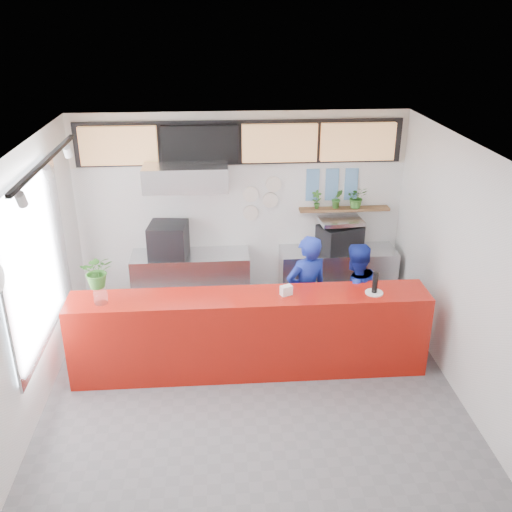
% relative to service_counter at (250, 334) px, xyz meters
% --- Properties ---
extents(floor, '(5.00, 5.00, 0.00)m').
position_rel_service_counter_xyz_m(floor, '(0.00, -0.40, -0.55)').
color(floor, slate).
rests_on(floor, ground).
extents(ceiling, '(5.00, 5.00, 0.00)m').
position_rel_service_counter_xyz_m(ceiling, '(0.00, -0.40, 2.45)').
color(ceiling, silver).
extents(wall_back, '(5.00, 0.00, 5.00)m').
position_rel_service_counter_xyz_m(wall_back, '(0.00, 2.10, 0.95)').
color(wall_back, white).
rests_on(wall_back, ground).
extents(wall_left, '(0.00, 5.00, 5.00)m').
position_rel_service_counter_xyz_m(wall_left, '(-2.50, -0.40, 0.95)').
color(wall_left, white).
rests_on(wall_left, ground).
extents(wall_right, '(0.00, 5.00, 5.00)m').
position_rel_service_counter_xyz_m(wall_right, '(2.50, -0.40, 0.95)').
color(wall_right, white).
rests_on(wall_right, ground).
extents(service_counter, '(4.50, 0.60, 1.10)m').
position_rel_service_counter_xyz_m(service_counter, '(0.00, 0.00, 0.00)').
color(service_counter, '#A5150B').
rests_on(service_counter, ground).
extents(cream_band, '(5.00, 0.02, 0.80)m').
position_rel_service_counter_xyz_m(cream_band, '(0.00, 2.09, 2.05)').
color(cream_band, beige).
rests_on(cream_band, wall_back).
extents(prep_bench, '(1.80, 0.60, 0.90)m').
position_rel_service_counter_xyz_m(prep_bench, '(-0.80, 1.80, -0.10)').
color(prep_bench, '#B2B5BA').
rests_on(prep_bench, ground).
extents(panini_oven, '(0.61, 0.61, 0.50)m').
position_rel_service_counter_xyz_m(panini_oven, '(-1.11, 1.80, 0.60)').
color(panini_oven, black).
rests_on(panini_oven, prep_bench).
extents(extraction_hood, '(1.20, 0.70, 0.35)m').
position_rel_service_counter_xyz_m(extraction_hood, '(-0.80, 1.75, 1.60)').
color(extraction_hood, '#B2B5BA').
rests_on(extraction_hood, ceiling).
extents(hood_lip, '(1.20, 0.69, 0.31)m').
position_rel_service_counter_xyz_m(hood_lip, '(-0.80, 1.75, 1.40)').
color(hood_lip, '#B2B5BA').
rests_on(hood_lip, ceiling).
extents(right_bench, '(1.80, 0.60, 0.90)m').
position_rel_service_counter_xyz_m(right_bench, '(1.50, 1.80, -0.10)').
color(right_bench, '#B2B5BA').
rests_on(right_bench, ground).
extents(espresso_machine, '(0.74, 0.65, 0.40)m').
position_rel_service_counter_xyz_m(espresso_machine, '(1.51, 1.80, 0.55)').
color(espresso_machine, black).
rests_on(espresso_machine, right_bench).
extents(espresso_tray, '(0.68, 0.50, 0.06)m').
position_rel_service_counter_xyz_m(espresso_tray, '(1.51, 1.80, 0.83)').
color(espresso_tray, silver).
rests_on(espresso_tray, espresso_machine).
extents(herb_shelf, '(1.40, 0.18, 0.04)m').
position_rel_service_counter_xyz_m(herb_shelf, '(1.60, 2.00, 0.95)').
color(herb_shelf, brown).
rests_on(herb_shelf, wall_back).
extents(menu_board_far_left, '(1.10, 0.10, 0.55)m').
position_rel_service_counter_xyz_m(menu_board_far_left, '(-1.75, 1.98, 2.00)').
color(menu_board_far_left, tan).
rests_on(menu_board_far_left, wall_back).
extents(menu_board_mid_left, '(1.10, 0.10, 0.55)m').
position_rel_service_counter_xyz_m(menu_board_mid_left, '(-0.59, 1.98, 2.00)').
color(menu_board_mid_left, black).
rests_on(menu_board_mid_left, wall_back).
extents(menu_board_mid_right, '(1.10, 0.10, 0.55)m').
position_rel_service_counter_xyz_m(menu_board_mid_right, '(0.57, 1.98, 2.00)').
color(menu_board_mid_right, tan).
rests_on(menu_board_mid_right, wall_back).
extents(menu_board_far_right, '(1.10, 0.10, 0.55)m').
position_rel_service_counter_xyz_m(menu_board_far_right, '(1.73, 1.98, 2.00)').
color(menu_board_far_right, tan).
rests_on(menu_board_far_right, wall_back).
extents(soffit, '(4.80, 0.04, 0.65)m').
position_rel_service_counter_xyz_m(soffit, '(0.00, 2.06, 2.00)').
color(soffit, black).
rests_on(soffit, wall_back).
extents(window_pane, '(0.04, 2.20, 1.90)m').
position_rel_service_counter_xyz_m(window_pane, '(-2.47, -0.10, 1.15)').
color(window_pane, silver).
rests_on(window_pane, wall_left).
extents(window_frame, '(0.03, 2.30, 2.00)m').
position_rel_service_counter_xyz_m(window_frame, '(-2.45, -0.10, 1.15)').
color(window_frame, '#B2B5BA').
rests_on(window_frame, wall_left).
extents(track_rail, '(0.05, 2.40, 0.04)m').
position_rel_service_counter_xyz_m(track_rail, '(-2.10, -0.40, 2.39)').
color(track_rail, black).
rests_on(track_rail, ceiling).
extents(dec_plate_a, '(0.24, 0.03, 0.24)m').
position_rel_service_counter_xyz_m(dec_plate_a, '(0.15, 2.07, 1.20)').
color(dec_plate_a, silver).
rests_on(dec_plate_a, wall_back).
extents(dec_plate_b, '(0.24, 0.03, 0.24)m').
position_rel_service_counter_xyz_m(dec_plate_b, '(0.45, 2.07, 1.10)').
color(dec_plate_b, silver).
rests_on(dec_plate_b, wall_back).
extents(dec_plate_c, '(0.24, 0.03, 0.24)m').
position_rel_service_counter_xyz_m(dec_plate_c, '(0.15, 2.07, 0.90)').
color(dec_plate_c, silver).
rests_on(dec_plate_c, wall_back).
extents(dec_plate_d, '(0.24, 0.03, 0.24)m').
position_rel_service_counter_xyz_m(dec_plate_d, '(0.50, 2.07, 1.35)').
color(dec_plate_d, silver).
rests_on(dec_plate_d, wall_back).
extents(photo_frame_a, '(0.20, 0.02, 0.25)m').
position_rel_service_counter_xyz_m(photo_frame_a, '(1.10, 2.08, 1.45)').
color(photo_frame_a, '#598CBF').
rests_on(photo_frame_a, wall_back).
extents(photo_frame_b, '(0.20, 0.02, 0.25)m').
position_rel_service_counter_xyz_m(photo_frame_b, '(1.40, 2.08, 1.45)').
color(photo_frame_b, '#598CBF').
rests_on(photo_frame_b, wall_back).
extents(photo_frame_c, '(0.20, 0.02, 0.25)m').
position_rel_service_counter_xyz_m(photo_frame_c, '(1.70, 2.08, 1.45)').
color(photo_frame_c, '#598CBF').
rests_on(photo_frame_c, wall_back).
extents(photo_frame_d, '(0.20, 0.02, 0.25)m').
position_rel_service_counter_xyz_m(photo_frame_d, '(1.10, 2.08, 1.20)').
color(photo_frame_d, '#598CBF').
rests_on(photo_frame_d, wall_back).
extents(photo_frame_e, '(0.20, 0.02, 0.25)m').
position_rel_service_counter_xyz_m(photo_frame_e, '(1.40, 2.08, 1.20)').
color(photo_frame_e, '#598CBF').
rests_on(photo_frame_e, wall_back).
extents(photo_frame_f, '(0.20, 0.02, 0.25)m').
position_rel_service_counter_xyz_m(photo_frame_f, '(1.70, 2.08, 1.20)').
color(photo_frame_f, '#598CBF').
rests_on(photo_frame_f, wall_back).
extents(staff_center, '(0.70, 0.58, 1.66)m').
position_rel_service_counter_xyz_m(staff_center, '(0.80, 0.52, 0.28)').
color(staff_center, navy).
rests_on(staff_center, ground).
extents(staff_right, '(0.90, 0.80, 1.55)m').
position_rel_service_counter_xyz_m(staff_right, '(1.44, 0.48, 0.22)').
color(staff_right, navy).
rests_on(staff_right, ground).
extents(herb_a, '(0.17, 0.14, 0.29)m').
position_rel_service_counter_xyz_m(herb_a, '(1.16, 2.00, 1.11)').
color(herb_a, '#336B25').
rests_on(herb_a, herb_shelf).
extents(herb_b, '(0.18, 0.15, 0.30)m').
position_rel_service_counter_xyz_m(herb_b, '(1.48, 2.00, 1.12)').
color(herb_b, '#336B25').
rests_on(herb_b, herb_shelf).
extents(herb_c, '(0.32, 0.29, 0.34)m').
position_rel_service_counter_xyz_m(herb_c, '(1.78, 2.00, 1.14)').
color(herb_c, '#336B25').
rests_on(herb_c, herb_shelf).
extents(glass_vase, '(0.20, 0.20, 0.20)m').
position_rel_service_counter_xyz_m(glass_vase, '(-1.80, -0.06, 0.65)').
color(glass_vase, white).
rests_on(glass_vase, service_counter).
extents(basil_vase, '(0.42, 0.37, 0.42)m').
position_rel_service_counter_xyz_m(basil_vase, '(-1.80, -0.06, 0.98)').
color(basil_vase, '#336B25').
rests_on(basil_vase, glass_vase).
extents(napkin_holder, '(0.16, 0.14, 0.12)m').
position_rel_service_counter_xyz_m(napkin_holder, '(0.45, -0.01, 0.61)').
color(napkin_holder, white).
rests_on(napkin_holder, service_counter).
extents(white_plate, '(0.27, 0.27, 0.02)m').
position_rel_service_counter_xyz_m(white_plate, '(1.55, -0.06, 0.56)').
color(white_plate, white).
rests_on(white_plate, service_counter).
extents(pepper_mill, '(0.07, 0.07, 0.27)m').
position_rel_service_counter_xyz_m(pepper_mill, '(1.55, -0.06, 0.70)').
color(pepper_mill, black).
rests_on(pepper_mill, white_plate).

